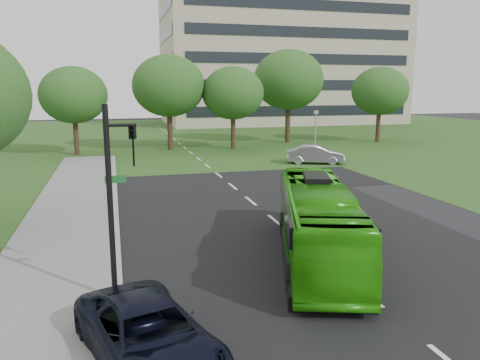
{
  "coord_description": "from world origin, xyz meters",
  "views": [
    {
      "loc": [
        -7.02,
        -17.64,
        6.04
      ],
      "look_at": [
        -1.13,
        4.08,
        1.6
      ],
      "focal_mm": 35.0,
      "sensor_mm": 36.0,
      "label": 1
    }
  ],
  "objects_px": {
    "office_building": "(281,50)",
    "camera_pole": "(315,127)",
    "tree_park_b": "(169,86)",
    "sedan": "(316,154)",
    "suv": "(148,335)",
    "traffic_light": "(116,190)",
    "tree_park_c": "(233,93)",
    "tree_park_a": "(73,95)",
    "tree_park_d": "(289,80)",
    "tree_park_e": "(380,91)",
    "bus": "(318,222)"
  },
  "relations": [
    {
      "from": "sedan",
      "to": "suv",
      "type": "xyz_separation_m",
      "value": [
        -15.22,
        -25.0,
        -0.07
      ]
    },
    {
      "from": "tree_park_c",
      "to": "suv",
      "type": "height_order",
      "value": "tree_park_c"
    },
    {
      "from": "tree_park_a",
      "to": "tree_park_d",
      "type": "relative_size",
      "value": 0.78
    },
    {
      "from": "office_building",
      "to": "suv",
      "type": "height_order",
      "value": "office_building"
    },
    {
      "from": "tree_park_a",
      "to": "camera_pole",
      "type": "bearing_deg",
      "value": -20.05
    },
    {
      "from": "tree_park_e",
      "to": "traffic_light",
      "type": "bearing_deg",
      "value": -130.23
    },
    {
      "from": "suv",
      "to": "traffic_light",
      "type": "height_order",
      "value": "traffic_light"
    },
    {
      "from": "tree_park_b",
      "to": "tree_park_c",
      "type": "relative_size",
      "value": 1.13
    },
    {
      "from": "bus",
      "to": "camera_pole",
      "type": "relative_size",
      "value": 2.34
    },
    {
      "from": "suv",
      "to": "tree_park_c",
      "type": "bearing_deg",
      "value": 56.54
    },
    {
      "from": "tree_park_d",
      "to": "camera_pole",
      "type": "distance_m",
      "value": 12.69
    },
    {
      "from": "tree_park_e",
      "to": "suv",
      "type": "height_order",
      "value": "tree_park_e"
    },
    {
      "from": "tree_park_a",
      "to": "tree_park_b",
      "type": "height_order",
      "value": "tree_park_b"
    },
    {
      "from": "office_building",
      "to": "tree_park_d",
      "type": "bearing_deg",
      "value": -108.38
    },
    {
      "from": "tree_park_b",
      "to": "bus",
      "type": "height_order",
      "value": "tree_park_b"
    },
    {
      "from": "suv",
      "to": "camera_pole",
      "type": "bearing_deg",
      "value": 43.22
    },
    {
      "from": "tree_park_c",
      "to": "tree_park_d",
      "type": "height_order",
      "value": "tree_park_d"
    },
    {
      "from": "tree_park_d",
      "to": "tree_park_e",
      "type": "distance_m",
      "value": 10.47
    },
    {
      "from": "office_building",
      "to": "tree_park_e",
      "type": "relative_size",
      "value": 4.78
    },
    {
      "from": "sedan",
      "to": "office_building",
      "type": "bearing_deg",
      "value": 4.75
    },
    {
      "from": "sedan",
      "to": "suv",
      "type": "relative_size",
      "value": 0.93
    },
    {
      "from": "suv",
      "to": "office_building",
      "type": "bearing_deg",
      "value": 51.6
    },
    {
      "from": "office_building",
      "to": "camera_pole",
      "type": "relative_size",
      "value": 9.71
    },
    {
      "from": "tree_park_a",
      "to": "traffic_light",
      "type": "distance_m",
      "value": 32.37
    },
    {
      "from": "tree_park_d",
      "to": "bus",
      "type": "distance_m",
      "value": 37.12
    },
    {
      "from": "tree_park_e",
      "to": "suv",
      "type": "bearing_deg",
      "value": -127.18
    },
    {
      "from": "tree_park_b",
      "to": "tree_park_d",
      "type": "distance_m",
      "value": 13.86
    },
    {
      "from": "traffic_light",
      "to": "tree_park_c",
      "type": "bearing_deg",
      "value": 89.67
    },
    {
      "from": "tree_park_a",
      "to": "tree_park_d",
      "type": "xyz_separation_m",
      "value": [
        22.26,
        4.38,
        1.51
      ]
    },
    {
      "from": "tree_park_e",
      "to": "bus",
      "type": "xyz_separation_m",
      "value": [
        -22.26,
        -32.61,
        -4.36
      ]
    },
    {
      "from": "traffic_light",
      "to": "camera_pole",
      "type": "bearing_deg",
      "value": 74.74
    },
    {
      "from": "tree_park_b",
      "to": "traffic_light",
      "type": "xyz_separation_m",
      "value": [
        -5.43,
        -33.58,
        -2.93
      ]
    },
    {
      "from": "tree_park_a",
      "to": "tree_park_e",
      "type": "bearing_deg",
      "value": 4.12
    },
    {
      "from": "traffic_light",
      "to": "tree_park_b",
      "type": "bearing_deg",
      "value": 100.11
    },
    {
      "from": "tree_park_a",
      "to": "sedan",
      "type": "xyz_separation_m",
      "value": [
        19.04,
        -10.42,
        -4.65
      ]
    },
    {
      "from": "office_building",
      "to": "tree_park_a",
      "type": "height_order",
      "value": "office_building"
    },
    {
      "from": "tree_park_a",
      "to": "tree_park_c",
      "type": "distance_m",
      "value": 14.94
    },
    {
      "from": "tree_park_e",
      "to": "tree_park_b",
      "type": "bearing_deg",
      "value": -177.87
    },
    {
      "from": "traffic_light",
      "to": "tree_park_a",
      "type": "bearing_deg",
      "value": 115.16
    },
    {
      "from": "tree_park_b",
      "to": "camera_pole",
      "type": "relative_size",
      "value": 2.24
    },
    {
      "from": "office_building",
      "to": "tree_park_b",
      "type": "xyz_separation_m",
      "value": [
        -23.55,
        -33.09,
        -6.27
      ]
    },
    {
      "from": "traffic_light",
      "to": "office_building",
      "type": "bearing_deg",
      "value": 85.8
    },
    {
      "from": "tree_park_c",
      "to": "sedan",
      "type": "distance_m",
      "value": 12.6
    },
    {
      "from": "sedan",
      "to": "suv",
      "type": "distance_m",
      "value": 29.27
    },
    {
      "from": "tree_park_d",
      "to": "tree_park_e",
      "type": "relative_size",
      "value": 1.22
    },
    {
      "from": "tree_park_e",
      "to": "sedan",
      "type": "height_order",
      "value": "tree_park_e"
    },
    {
      "from": "office_building",
      "to": "tree_park_c",
      "type": "xyz_separation_m",
      "value": [
        -17.35,
        -34.04,
        -6.97
      ]
    },
    {
      "from": "tree_park_c",
      "to": "tree_park_e",
      "type": "xyz_separation_m",
      "value": [
        17.52,
        1.84,
        0.18
      ]
    },
    {
      "from": "tree_park_a",
      "to": "sedan",
      "type": "relative_size",
      "value": 1.73
    },
    {
      "from": "tree_park_b",
      "to": "traffic_light",
      "type": "distance_m",
      "value": 34.15
    }
  ]
}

